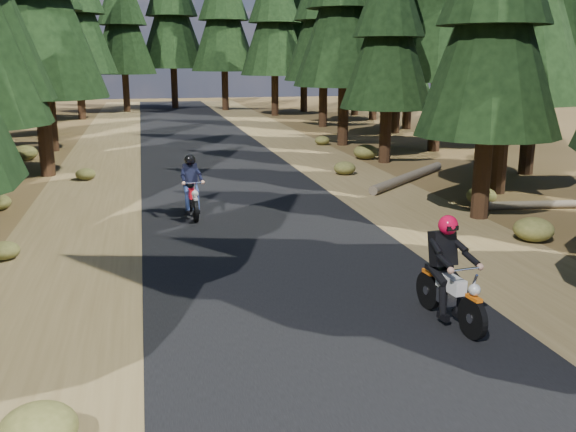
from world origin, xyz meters
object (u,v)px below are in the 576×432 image
Objects in this scene: rider_lead at (450,289)px; log_near at (409,177)px; log_far at (531,205)px; rider_follow at (192,196)px.

log_near is at bearing -116.25° from rider_lead.
rider_lead reaches higher than log_far.
rider_follow reaches higher than log_near.
log_near reaches higher than log_far.
log_far is 1.68× the size of rider_lead.
rider_follow is (-9.69, 1.22, 0.45)m from log_far.
log_near is at bearing -159.35° from rider_follow.
log_far is 9.77m from rider_follow.
log_near is 12.60m from rider_lead.
rider_lead is (-4.33, -11.83, 0.44)m from log_near.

